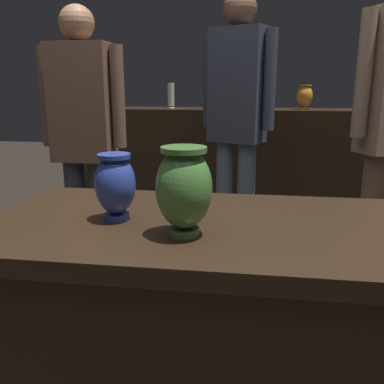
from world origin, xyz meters
TOP-DOWN VIEW (x-y plane):
  - display_plinth at (0.00, 0.00)m, footprint 1.20×0.64m
  - back_display_shelf at (0.00, 2.20)m, footprint 2.60×0.40m
  - vase_centerpiece at (-0.02, -0.12)m, footprint 0.14×0.14m
  - vase_tall_behind at (-0.24, -0.02)m, footprint 0.11×0.11m
  - shelf_vase_center at (0.00, 2.22)m, footprint 0.06×0.06m
  - shelf_vase_left at (-0.52, 2.27)m, footprint 0.06×0.06m
  - shelf_vase_far_right at (1.04, 2.22)m, footprint 0.10×0.10m
  - shelf_vase_right at (0.52, 2.18)m, footprint 0.12×0.12m
  - visitor_near_left at (-0.76, 1.02)m, footprint 0.47×0.18m
  - visitor_center_back at (0.05, 1.45)m, footprint 0.44×0.29m

SIDE VIEW (x-z plane):
  - display_plinth at x=0.00m, z-range 0.00..0.80m
  - back_display_shelf at x=0.00m, z-range 0.00..0.99m
  - vase_tall_behind at x=-0.24m, z-range 0.81..1.00m
  - visitor_near_left at x=-0.76m, z-range 0.13..1.70m
  - vase_centerpiece at x=-0.02m, z-range 0.81..1.04m
  - visitor_center_back at x=0.05m, z-range 0.15..1.84m
  - shelf_vase_far_right at x=1.04m, z-range 0.96..1.14m
  - shelf_vase_left at x=-0.52m, z-range 0.99..1.18m
  - shelf_vase_right at x=0.52m, z-range 1.00..1.18m
  - shelf_vase_center at x=0.00m, z-range 0.98..1.21m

